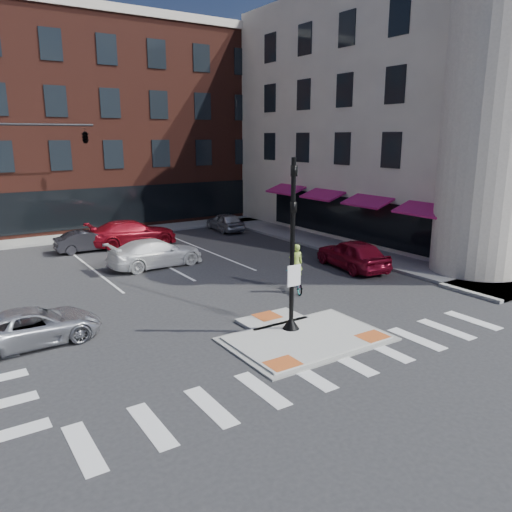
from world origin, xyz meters
TOP-DOWN VIEW (x-y plane):
  - ground at (0.00, 0.00)m, footprint 120.00×120.00m
  - refuge_island at (0.00, -0.26)m, footprint 5.40×4.65m
  - sidewalk_e at (10.80, 10.00)m, footprint 3.00×24.00m
  - sidewalk_n at (3.00, 22.00)m, footprint 26.00×3.00m
  - building_n at (3.00, 31.99)m, footprint 24.40×18.40m
  - building_e at (21.54, 11.50)m, footprint 21.90×23.90m
  - building_far_right at (9.00, 54.00)m, footprint 12.00×12.00m
  - signal_pole at (0.00, 0.40)m, footprint 0.60×0.60m
  - mast_arm_signal at (-3.47, 18.00)m, footprint 6.10×2.24m
  - silver_suv at (-7.83, 4.28)m, footprint 4.48×2.18m
  - red_sedan at (7.92, 5.55)m, footprint 2.52×4.87m
  - white_pickup at (-0.49, 11.62)m, footprint 5.20×2.35m
  - bg_car_dark at (-2.50, 17.28)m, footprint 3.85×1.38m
  - bg_car_silver at (7.72, 18.53)m, footprint 1.90×4.07m
  - bg_car_red at (0.30, 17.37)m, footprint 5.63×2.46m
  - cyclist at (3.00, 4.03)m, footprint 1.15×1.83m

SIDE VIEW (x-z plane):
  - ground at x=0.00m, z-range 0.00..0.00m
  - refuge_island at x=0.00m, z-range -0.01..0.11m
  - sidewalk_e at x=10.80m, z-range 0.00..0.15m
  - sidewalk_n at x=3.00m, z-range 0.00..0.15m
  - silver_suv at x=-7.83m, z-range 0.00..1.23m
  - bg_car_dark at x=-2.50m, z-range 0.00..1.26m
  - bg_car_silver at x=7.72m, z-range 0.00..1.35m
  - cyclist at x=3.00m, z-range -0.36..1.83m
  - white_pickup at x=-0.49m, z-range 0.00..1.48m
  - red_sedan at x=7.92m, z-range 0.00..1.58m
  - bg_car_red at x=0.30m, z-range 0.00..1.61m
  - signal_pole at x=0.00m, z-range -0.63..5.35m
  - building_far_right at x=9.00m, z-range 0.00..12.00m
  - mast_arm_signal at x=-3.47m, z-range 2.21..10.21m
  - building_n at x=3.00m, z-range 0.05..15.55m
  - building_e at x=21.54m, z-range -0.81..16.89m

